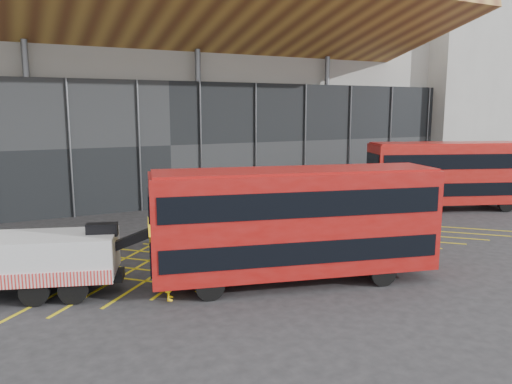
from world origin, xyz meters
TOP-DOWN VIEW (x-y plane):
  - ground_plane at (0.00, 0.00)m, footprint 120.00×120.00m
  - road_markings at (4.00, 0.00)m, footprint 24.76×7.16m
  - construction_building at (1.92, 18.40)m, footprint 55.00×23.97m
  - east_building at (32.00, 16.00)m, footprint 15.00×12.00m
  - bus_towed at (1.62, -4.23)m, footprint 10.52×4.85m
  - bus_second at (17.43, 2.65)m, footprint 10.54×5.93m
  - worker at (-2.95, -3.73)m, footprint 0.54×0.68m

SIDE VIEW (x-z plane):
  - ground_plane at x=0.00m, z-range 0.00..0.00m
  - road_markings at x=4.00m, z-range 0.00..0.01m
  - worker at x=-2.95m, z-range 0.00..1.62m
  - bus_towed at x=1.62m, z-range 0.23..4.41m
  - bus_second at x=17.43m, z-range 0.23..4.46m
  - construction_building at x=1.92m, z-range -0.02..17.98m
  - east_building at x=32.00m, z-range 0.00..20.00m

